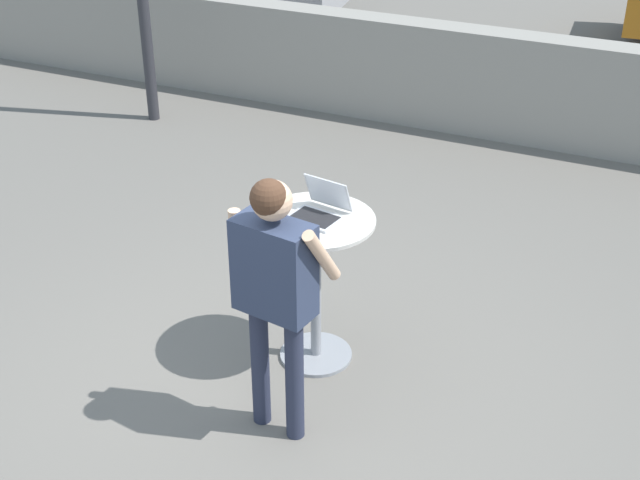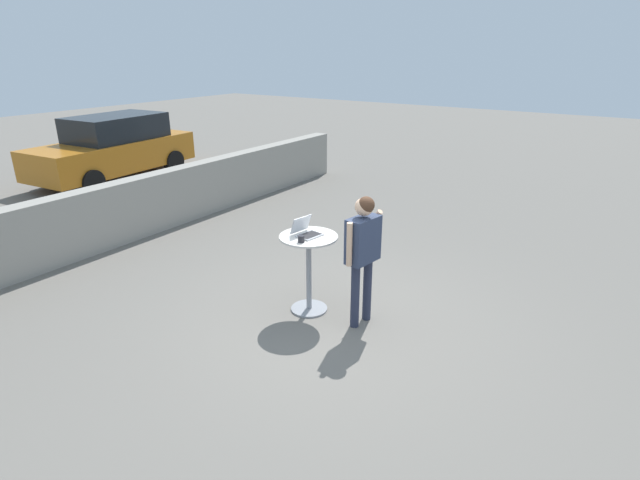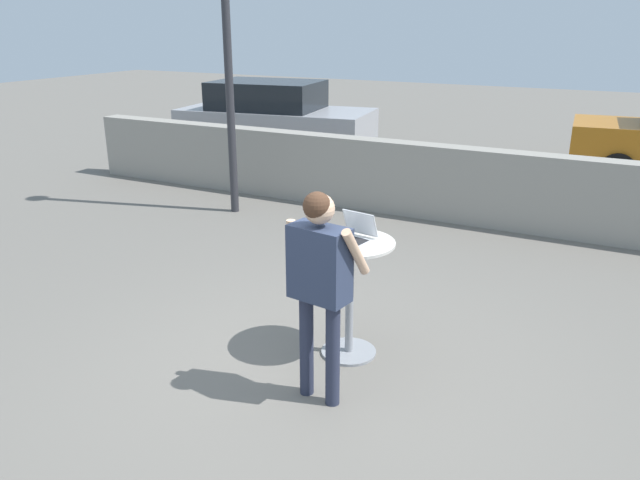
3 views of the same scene
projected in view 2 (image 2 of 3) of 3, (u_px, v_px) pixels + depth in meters
name	position (u px, v px, depth m)	size (l,w,h in m)	color
ground_plane	(338.00, 325.00, 6.34)	(50.00, 50.00, 0.00)	slate
pavement_kerb	(103.00, 217.00, 8.64)	(13.68, 0.35, 1.09)	gray
cafe_table	(309.00, 262.00, 6.47)	(0.75, 0.75, 1.06)	gray
laptop	(306.00, 231.00, 6.34)	(0.36, 0.36, 0.23)	#B7BABF
coffee_mug	(301.00, 239.00, 6.12)	(0.12, 0.08, 0.09)	#232328
standing_person	(363.00, 244.00, 6.01)	(0.62, 0.35, 1.68)	#282D42
parked_car_near_street	(114.00, 148.00, 13.18)	(4.45, 2.09, 1.65)	#B76B19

